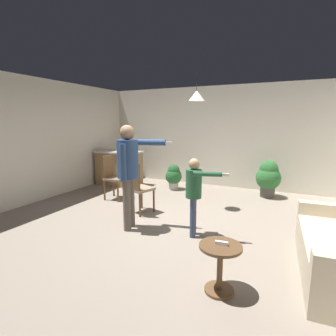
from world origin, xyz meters
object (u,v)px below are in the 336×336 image
object	(u,v)px
person_child	(194,189)
dining_chair_near_wall	(138,186)
kitchen_counter	(119,168)
spare_remote_on_table	(221,243)
dining_chair_by_counter	(112,175)
potted_plant_corner	(268,177)
side_table_by_couch	(220,263)
person_adult	(129,166)
potted_plant_by_wall	(174,176)

from	to	relation	value
person_child	dining_chair_near_wall	size ratio (longest dim) A/B	1.22
kitchen_counter	spare_remote_on_table	world-z (taller)	kitchen_counter
kitchen_counter	dining_chair_by_counter	world-z (taller)	dining_chair_by_counter
kitchen_counter	dining_chair_near_wall	world-z (taller)	dining_chair_near_wall
person_child	dining_chair_near_wall	distance (m)	1.43
person_child	potted_plant_corner	xyz separation A→B (m)	(0.85, 2.77, -0.28)
side_table_by_couch	person_child	world-z (taller)	person_child
kitchen_counter	dining_chair_near_wall	bearing A→B (deg)	-46.14
kitchen_counter	side_table_by_couch	xyz separation A→B (m)	(3.76, -3.48, -0.15)
person_adult	potted_plant_by_wall	xyz separation A→B (m)	(-0.40, 2.66, -0.70)
side_table_by_couch	dining_chair_by_counter	xyz separation A→B (m)	(-3.08, 2.29, 0.22)
side_table_by_couch	person_adult	size ratio (longest dim) A/B	0.30
side_table_by_couch	dining_chair_near_wall	world-z (taller)	dining_chair_near_wall
person_adult	person_child	world-z (taller)	person_adult
person_child	potted_plant_corner	distance (m)	2.91
person_child	potted_plant_by_wall	bearing A→B (deg)	-165.03
side_table_by_couch	dining_chair_by_counter	world-z (taller)	dining_chair_by_counter
potted_plant_corner	side_table_by_couch	bearing A→B (deg)	-92.04
spare_remote_on_table	kitchen_counter	bearing A→B (deg)	137.35
person_adult	potted_plant_corner	bearing A→B (deg)	134.39
person_adult	dining_chair_by_counter	size ratio (longest dim) A/B	1.71
dining_chair_near_wall	potted_plant_by_wall	world-z (taller)	dining_chair_near_wall
potted_plant_corner	dining_chair_by_counter	bearing A→B (deg)	-152.58
kitchen_counter	person_child	world-z (taller)	person_child
potted_plant_by_wall	spare_remote_on_table	xyz separation A→B (m)	(2.17, -3.66, 0.18)
person_adult	dining_chair_by_counter	bearing A→B (deg)	-147.10
side_table_by_couch	person_child	xyz separation A→B (m)	(-0.71, 1.19, 0.43)
spare_remote_on_table	dining_chair_near_wall	bearing A→B (deg)	140.64
potted_plant_corner	potted_plant_by_wall	xyz separation A→B (m)	(-2.30, -0.29, -0.12)
person_child	spare_remote_on_table	world-z (taller)	person_child
dining_chair_near_wall	kitchen_counter	bearing A→B (deg)	151.45
person_adult	potted_plant_by_wall	size ratio (longest dim) A/B	2.60
kitchen_counter	spare_remote_on_table	size ratio (longest dim) A/B	9.69
side_table_by_couch	person_adult	xyz separation A→B (m)	(-1.77, 1.01, 0.73)
side_table_by_couch	spare_remote_on_table	distance (m)	0.21
side_table_by_couch	potted_plant_corner	distance (m)	3.96
dining_chair_by_counter	potted_plant_by_wall	world-z (taller)	dining_chair_by_counter
dining_chair_by_counter	dining_chair_near_wall	bearing A→B (deg)	57.68
person_adult	dining_chair_near_wall	bearing A→B (deg)	-171.34
person_adult	person_child	xyz separation A→B (m)	(1.06, 0.18, -0.30)
dining_chair_near_wall	potted_plant_corner	bearing A→B (deg)	63.92
person_adult	person_child	size ratio (longest dim) A/B	1.40
kitchen_counter	dining_chair_by_counter	distance (m)	1.37
potted_plant_corner	spare_remote_on_table	size ratio (longest dim) A/B	6.72
dining_chair_by_counter	spare_remote_on_table	distance (m)	3.83
potted_plant_by_wall	kitchen_counter	bearing A→B (deg)	-173.15
side_table_by_couch	person_adult	bearing A→B (deg)	150.33
person_adult	spare_remote_on_table	bearing A→B (deg)	47.95
potted_plant_corner	spare_remote_on_table	bearing A→B (deg)	-91.97
dining_chair_by_counter	potted_plant_corner	world-z (taller)	dining_chair_by_counter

